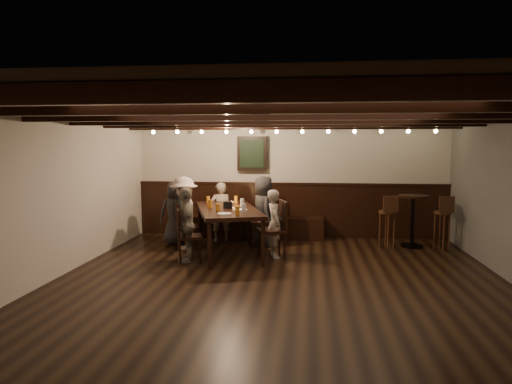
# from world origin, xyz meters

# --- Properties ---
(room) EXTENTS (7.00, 7.00, 7.00)m
(room) POSITION_xyz_m (-0.29, 2.21, 1.07)
(room) COLOR black
(room) RESTS_ON ground
(dining_table) EXTENTS (1.61, 2.37, 0.82)m
(dining_table) POSITION_xyz_m (-1.04, 1.81, 0.75)
(dining_table) COLOR black
(dining_table) RESTS_ON floor
(chair_left_near) EXTENTS (0.50, 0.50, 0.87)m
(chair_left_near) POSITION_xyz_m (-1.86, 2.01, 0.27)
(chair_left_near) COLOR black
(chair_left_near) RESTS_ON floor
(chair_left_far) EXTENTS (0.51, 0.51, 0.88)m
(chair_left_far) POSITION_xyz_m (-1.58, 1.16, 0.27)
(chair_left_far) COLOR black
(chair_left_far) RESTS_ON floor
(chair_right_near) EXTENTS (0.57, 0.57, 0.99)m
(chair_right_near) POSITION_xyz_m (-0.49, 2.46, 0.30)
(chair_right_near) COLOR black
(chair_right_near) RESTS_ON floor
(chair_right_far) EXTENTS (0.57, 0.57, 0.98)m
(chair_right_far) POSITION_xyz_m (-0.22, 1.61, 0.30)
(chair_right_far) COLOR black
(chair_right_far) RESTS_ON floor
(person_bench_left) EXTENTS (0.70, 0.56, 1.24)m
(person_bench_left) POSITION_xyz_m (-2.17, 2.39, 0.62)
(person_bench_left) COLOR #2B2B2E
(person_bench_left) RESTS_ON floor
(person_bench_centre) EXTENTS (0.50, 0.41, 1.19)m
(person_bench_centre) POSITION_xyz_m (-1.37, 2.81, 0.60)
(person_bench_centre) COLOR gray
(person_bench_centre) RESTS_ON floor
(person_bench_right) EXTENTS (0.68, 0.60, 1.18)m
(person_bench_right) POSITION_xyz_m (-0.46, 2.94, 0.59)
(person_bench_right) COLOR brown
(person_bench_right) RESTS_ON floor
(person_left_near) EXTENTS (0.75, 0.99, 1.36)m
(person_left_near) POSITION_xyz_m (-1.89, 2.00, 0.68)
(person_left_near) COLOR #BBAA9E
(person_left_near) RESTS_ON floor
(person_left_far) EXTENTS (0.51, 0.79, 1.24)m
(person_left_far) POSITION_xyz_m (-1.61, 1.15, 0.62)
(person_left_far) COLOR gray
(person_left_far) RESTS_ON floor
(person_right_near) EXTENTS (0.61, 0.76, 1.35)m
(person_right_near) POSITION_xyz_m (-0.47, 2.47, 0.67)
(person_right_near) COLOR #29282B
(person_right_near) RESTS_ON floor
(person_right_far) EXTENTS (0.40, 0.49, 1.17)m
(person_right_far) POSITION_xyz_m (-0.19, 1.61, 0.59)
(person_right_far) COLOR #A09687
(person_right_far) RESTS_ON floor
(pint_a) EXTENTS (0.07, 0.07, 0.14)m
(pint_a) POSITION_xyz_m (-1.52, 2.39, 0.89)
(pint_a) COLOR #BF7219
(pint_a) RESTS_ON dining_table
(pint_b) EXTENTS (0.07, 0.07, 0.14)m
(pint_b) POSITION_xyz_m (-1.00, 2.51, 0.89)
(pint_b) COLOR #BF7219
(pint_b) RESTS_ON dining_table
(pint_c) EXTENTS (0.07, 0.07, 0.14)m
(pint_c) POSITION_xyz_m (-1.36, 1.81, 0.89)
(pint_c) COLOR #BF7219
(pint_c) RESTS_ON dining_table
(pint_d) EXTENTS (0.07, 0.07, 0.14)m
(pint_d) POSITION_xyz_m (-0.82, 2.09, 0.89)
(pint_d) COLOR silver
(pint_d) RESTS_ON dining_table
(pint_e) EXTENTS (0.07, 0.07, 0.14)m
(pint_e) POSITION_xyz_m (-1.11, 1.31, 0.89)
(pint_e) COLOR #BF7219
(pint_e) RESTS_ON dining_table
(pint_f) EXTENTS (0.07, 0.07, 0.14)m
(pint_f) POSITION_xyz_m (-0.68, 1.35, 0.89)
(pint_f) COLOR silver
(pint_f) RESTS_ON dining_table
(pint_g) EXTENTS (0.07, 0.07, 0.14)m
(pint_g) POSITION_xyz_m (-0.74, 1.06, 0.89)
(pint_g) COLOR #BF7219
(pint_g) RESTS_ON dining_table
(plate_near) EXTENTS (0.24, 0.24, 0.01)m
(plate_near) POSITION_xyz_m (-0.97, 1.10, 0.82)
(plate_near) COLOR white
(plate_near) RESTS_ON dining_table
(plate_far) EXTENTS (0.24, 0.24, 0.01)m
(plate_far) POSITION_xyz_m (-0.78, 1.58, 0.82)
(plate_far) COLOR white
(plate_far) RESTS_ON dining_table
(condiment_caddy) EXTENTS (0.15, 0.10, 0.12)m
(condiment_caddy) POSITION_xyz_m (-1.02, 1.76, 0.88)
(condiment_caddy) COLOR black
(condiment_caddy) RESTS_ON dining_table
(candle) EXTENTS (0.05, 0.05, 0.05)m
(candle) POSITION_xyz_m (-1.02, 2.13, 0.84)
(candle) COLOR beige
(candle) RESTS_ON dining_table
(high_top_table) EXTENTS (0.56, 0.56, 0.99)m
(high_top_table) POSITION_xyz_m (2.35, 2.72, 0.65)
(high_top_table) COLOR black
(high_top_table) RESTS_ON floor
(bar_stool_left) EXTENTS (0.33, 0.35, 1.01)m
(bar_stool_left) POSITION_xyz_m (1.85, 2.52, 0.37)
(bar_stool_left) COLOR #362411
(bar_stool_left) RESTS_ON floor
(bar_stool_right) EXTENTS (0.32, 0.34, 1.01)m
(bar_stool_right) POSITION_xyz_m (2.85, 2.57, 0.37)
(bar_stool_right) COLOR #362411
(bar_stool_right) RESTS_ON floor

